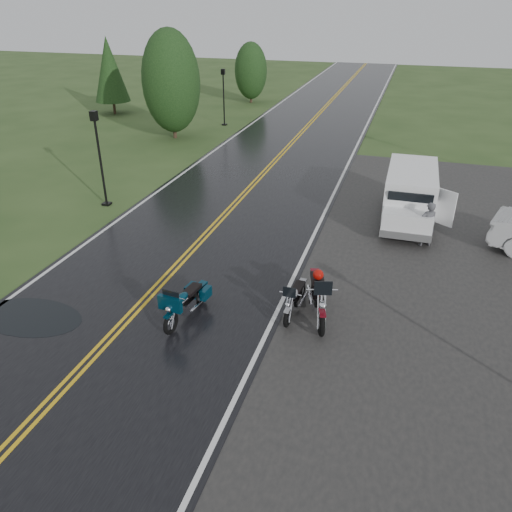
{
  "coord_description": "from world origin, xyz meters",
  "views": [
    {
      "loc": [
        6.64,
        -10.49,
        7.83
      ],
      "look_at": [
        2.8,
        2.0,
        1.0
      ],
      "focal_mm": 35.0,
      "sensor_mm": 36.0,
      "label": 1
    }
  ],
  "objects_px": {
    "lamp_post_near_left": "(100,159)",
    "motorcycle_red": "(322,312)",
    "motorcycle_silver": "(288,310)",
    "van_white": "(386,209)",
    "person_at_van": "(427,225)",
    "motorcycle_teal": "(170,315)",
    "lamp_post_far_left": "(224,97)"
  },
  "relations": [
    {
      "from": "motorcycle_red",
      "to": "person_at_van",
      "type": "xyz_separation_m",
      "value": [
        2.52,
        6.27,
        0.06
      ]
    },
    {
      "from": "motorcycle_teal",
      "to": "lamp_post_near_left",
      "type": "distance_m",
      "value": 10.08
    },
    {
      "from": "motorcycle_silver",
      "to": "motorcycle_teal",
      "type": "bearing_deg",
      "value": -154.58
    },
    {
      "from": "motorcycle_silver",
      "to": "person_at_van",
      "type": "xyz_separation_m",
      "value": [
        3.43,
        6.16,
        0.24
      ]
    },
    {
      "from": "motorcycle_silver",
      "to": "person_at_van",
      "type": "distance_m",
      "value": 7.06
    },
    {
      "from": "person_at_van",
      "to": "lamp_post_near_left",
      "type": "bearing_deg",
      "value": -26.41
    },
    {
      "from": "motorcycle_teal",
      "to": "lamp_post_near_left",
      "type": "height_order",
      "value": "lamp_post_near_left"
    },
    {
      "from": "motorcycle_silver",
      "to": "lamp_post_near_left",
      "type": "xyz_separation_m",
      "value": [
        -9.4,
        6.3,
        1.4
      ]
    },
    {
      "from": "person_at_van",
      "to": "lamp_post_far_left",
      "type": "distance_m",
      "value": 20.25
    },
    {
      "from": "motorcycle_silver",
      "to": "lamp_post_far_left",
      "type": "relative_size",
      "value": 0.52
    },
    {
      "from": "van_white",
      "to": "lamp_post_far_left",
      "type": "bearing_deg",
      "value": 128.18
    },
    {
      "from": "motorcycle_teal",
      "to": "person_at_van",
      "type": "xyz_separation_m",
      "value": [
        6.23,
        7.35,
        0.19
      ]
    },
    {
      "from": "motorcycle_red",
      "to": "lamp_post_near_left",
      "type": "bearing_deg",
      "value": 132.0
    },
    {
      "from": "motorcycle_teal",
      "to": "van_white",
      "type": "xyz_separation_m",
      "value": [
        4.77,
        7.9,
        0.39
      ]
    },
    {
      "from": "van_white",
      "to": "person_at_van",
      "type": "relative_size",
      "value": 3.17
    },
    {
      "from": "van_white",
      "to": "lamp_post_near_left",
      "type": "bearing_deg",
      "value": -178.15
    },
    {
      "from": "van_white",
      "to": "motorcycle_silver",
      "type": "bearing_deg",
      "value": -106.58
    },
    {
      "from": "person_at_van",
      "to": "lamp_post_far_left",
      "type": "bearing_deg",
      "value": -75.14
    },
    {
      "from": "motorcycle_red",
      "to": "motorcycle_silver",
      "type": "bearing_deg",
      "value": 156.99
    },
    {
      "from": "motorcycle_red",
      "to": "person_at_van",
      "type": "height_order",
      "value": "person_at_van"
    },
    {
      "from": "motorcycle_teal",
      "to": "person_at_van",
      "type": "relative_size",
      "value": 1.29
    },
    {
      "from": "motorcycle_silver",
      "to": "lamp_post_near_left",
      "type": "distance_m",
      "value": 11.41
    },
    {
      "from": "van_white",
      "to": "person_at_van",
      "type": "height_order",
      "value": "van_white"
    },
    {
      "from": "van_white",
      "to": "lamp_post_near_left",
      "type": "xyz_separation_m",
      "value": [
        -11.37,
        -0.4,
        0.97
      ]
    },
    {
      "from": "lamp_post_near_left",
      "to": "motorcycle_red",
      "type": "bearing_deg",
      "value": -31.89
    },
    {
      "from": "lamp_post_near_left",
      "to": "van_white",
      "type": "bearing_deg",
      "value": 2.03
    },
    {
      "from": "van_white",
      "to": "motorcycle_teal",
      "type": "bearing_deg",
      "value": -121.33
    },
    {
      "from": "motorcycle_red",
      "to": "motorcycle_teal",
      "type": "bearing_deg",
      "value": -179.91
    },
    {
      "from": "motorcycle_red",
      "to": "lamp_post_far_left",
      "type": "distance_m",
      "value": 24.13
    },
    {
      "from": "motorcycle_teal",
      "to": "van_white",
      "type": "height_order",
      "value": "van_white"
    },
    {
      "from": "motorcycle_teal",
      "to": "motorcycle_silver",
      "type": "height_order",
      "value": "motorcycle_teal"
    },
    {
      "from": "lamp_post_near_left",
      "to": "motorcycle_teal",
      "type": "bearing_deg",
      "value": -48.61
    }
  ]
}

